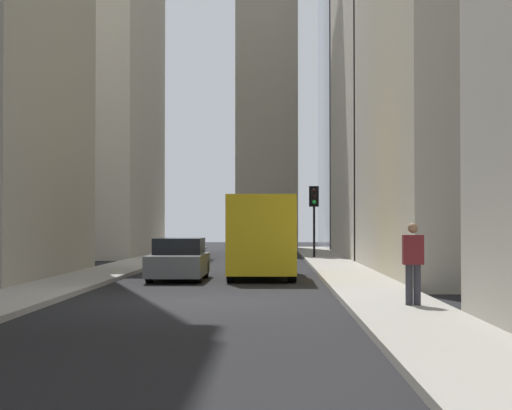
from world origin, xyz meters
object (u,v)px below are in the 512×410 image
Objects in this scene: delivery_truck at (263,236)px; hatchback_grey at (179,260)px; traffic_light_midblock at (314,205)px; pedestrian at (413,260)px.

delivery_truck is 1.50× the size of hatchback_grey.
delivery_truck is at bearing -64.61° from hatchback_grey.
traffic_light_midblock reaches higher than delivery_truck.
traffic_light_midblock is 26.80m from pedestrian.
traffic_light_midblock is 2.12× the size of pedestrian.
traffic_light_midblock reaches higher than hatchback_grey.
delivery_truck is 11.97m from pedestrian.
pedestrian is at bearing -148.50° from hatchback_grey.
hatchback_grey is 1.14× the size of traffic_light_midblock.
hatchback_grey is 2.42× the size of pedestrian.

